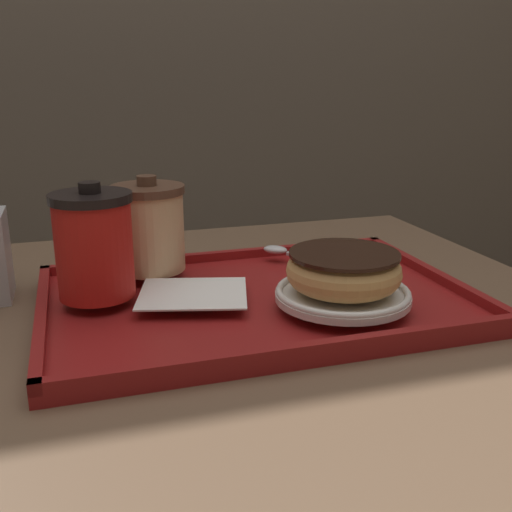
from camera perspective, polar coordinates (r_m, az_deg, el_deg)
name	(u,v)px	position (r m, az deg, el deg)	size (l,w,h in m)	color
cafe_table	(244,449)	(0.79, -1.17, -17.93)	(0.84, 0.81, 0.73)	brown
serving_tray	(256,301)	(0.72, 0.00, -4.31)	(0.50, 0.34, 0.02)	maroon
napkin_paper	(193,293)	(0.70, -6.01, -3.54)	(0.15, 0.13, 0.00)	white
coffee_cup_front	(94,244)	(0.70, -15.16, 1.08)	(0.09, 0.09, 0.13)	red
coffee_cup_rear	(149,227)	(0.78, -10.15, 2.71)	(0.09, 0.09, 0.12)	#E0B784
plate_with_chocolate_donut	(343,294)	(0.68, 8.25, -3.59)	(0.15, 0.15, 0.01)	white
donut_chocolate_glazed	(344,270)	(0.67, 8.36, -1.33)	(0.13, 0.13, 0.04)	tan
spoon	(291,252)	(0.85, 3.34, 0.39)	(0.13, 0.11, 0.01)	silver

